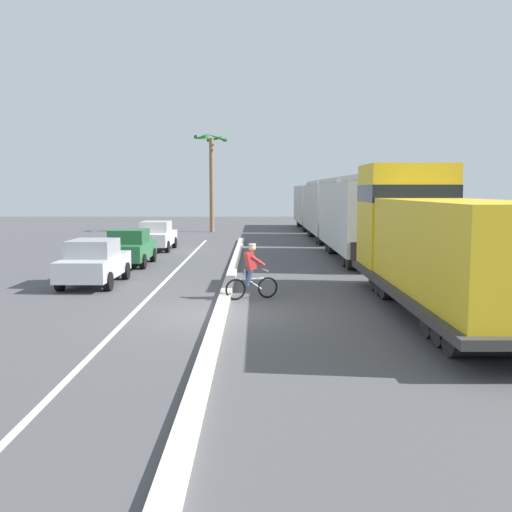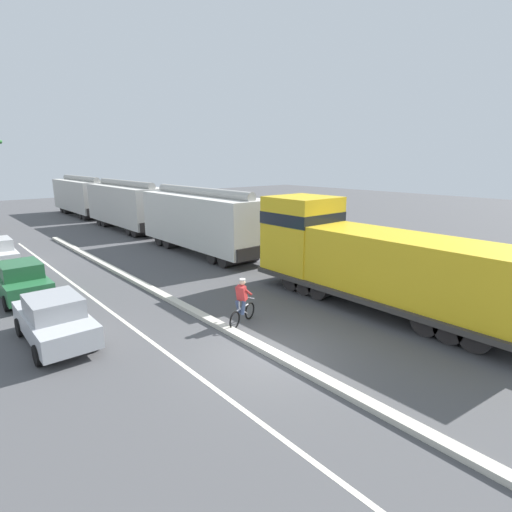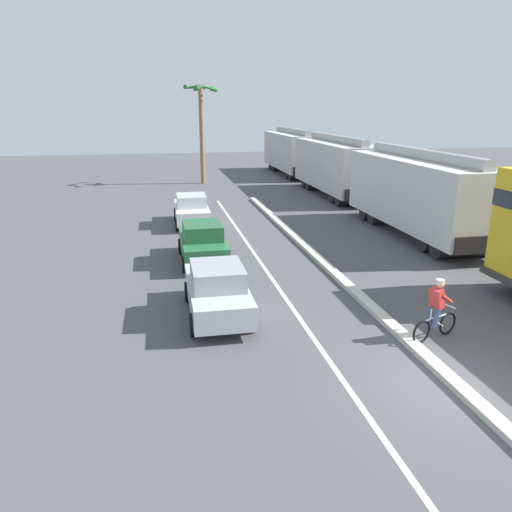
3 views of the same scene
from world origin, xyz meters
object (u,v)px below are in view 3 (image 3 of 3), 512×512
hopper_car_lead (420,193)px  cyclist (436,311)px  hopper_car_trailing (292,152)px  parked_car_white (192,209)px  parked_car_silver (217,290)px  hopper_car_middle (336,166)px  palm_tree_near (201,113)px  parked_car_green (202,242)px

hopper_car_lead → cyclist: 11.84m
hopper_car_lead → hopper_car_trailing: same height
parked_car_white → parked_car_silver: bearing=-90.7°
parked_car_silver → parked_car_white: 12.32m
hopper_car_lead → parked_car_silver: (-10.78, -7.77, -1.26)m
hopper_car_middle → cyclist: hopper_car_middle is taller
hopper_car_lead → parked_car_white: 11.62m
cyclist → palm_tree_near: size_ratio=0.22×
hopper_car_lead → parked_car_white: size_ratio=2.51×
hopper_car_trailing → palm_tree_near: 10.07m
parked_car_white → hopper_car_trailing: bearing=60.3°
parked_car_green → parked_car_white: bearing=89.4°
parked_car_silver → parked_car_white: size_ratio=1.00×
hopper_car_lead → cyclist: bearing=-116.2°
parked_car_silver → parked_car_white: (0.16, 12.32, 0.00)m
parked_car_white → palm_tree_near: 15.53m
hopper_car_trailing → parked_car_silver: hopper_car_trailing is taller
hopper_car_middle → parked_car_silver: (-10.78, -19.37, -1.26)m
parked_car_white → hopper_car_middle: bearing=33.6°
hopper_car_lead → cyclist: hopper_car_lead is taller
parked_car_white → palm_tree_near: palm_tree_near is taller
parked_car_green → parked_car_silver: bearing=-90.9°
cyclist → parked_car_silver: bearing=153.4°
hopper_car_middle → parked_car_white: size_ratio=2.51×
parked_car_silver → parked_car_white: bearing=89.3°
parked_car_silver → parked_car_green: bearing=89.1°
hopper_car_middle → parked_car_white: bearing=-146.4°
hopper_car_middle → hopper_car_trailing: size_ratio=1.00×
parked_car_green → cyclist: (5.49, -8.37, 0.00)m
parked_car_silver → cyclist: 6.24m
hopper_car_middle → palm_tree_near: 11.97m
hopper_car_middle → palm_tree_near: size_ratio=1.35×
parked_car_silver → parked_car_green: 5.58m
hopper_car_middle → hopper_car_trailing: bearing=90.0°
cyclist → parked_car_white: bearing=109.7°
hopper_car_trailing → cyclist: hopper_car_trailing is taller
parked_car_green → parked_car_white: size_ratio=1.00×
cyclist → palm_tree_near: bearing=96.5°
hopper_car_trailing → hopper_car_lead: bearing=-90.0°
hopper_car_trailing → parked_car_green: hopper_car_trailing is taller
palm_tree_near → parked_car_green: bearing=-95.7°
parked_car_white → cyclist: size_ratio=2.46×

